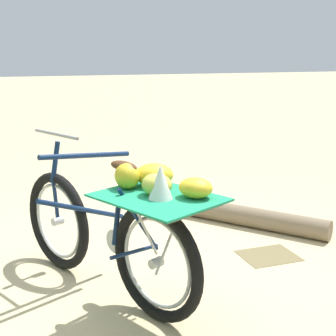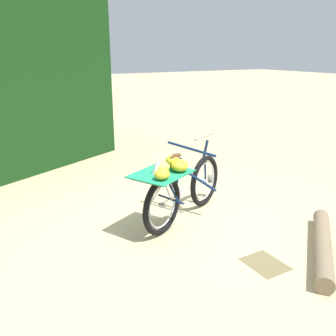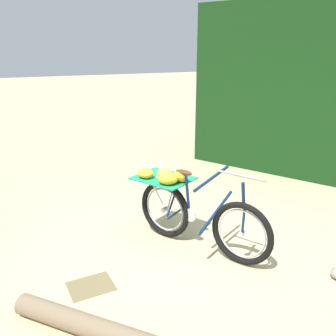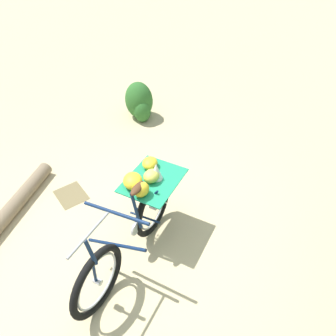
# 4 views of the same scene
# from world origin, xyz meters

# --- Properties ---
(ground_plane) EXTENTS (60.00, 60.00, 0.00)m
(ground_plane) POSITION_xyz_m (0.00, 0.00, 0.00)
(ground_plane) COLOR #C6B284
(foliage_hedge) EXTENTS (2.63, 4.14, 3.11)m
(foliage_hedge) POSITION_xyz_m (3.36, 1.40, 1.55)
(foliage_hedge) COLOR #143814
(foliage_hedge) RESTS_ON ground_plane
(bicycle) EXTENTS (1.05, 1.73, 1.03)m
(bicycle) POSITION_xyz_m (0.08, -0.04, 0.50)
(bicycle) COLOR black
(bicycle) RESTS_ON ground_plane
(fallen_log) EXTENTS (1.15, 1.35, 0.19)m
(fallen_log) POSITION_xyz_m (-1.37, -0.98, 0.09)
(fallen_log) COLOR #7F6B51
(fallen_log) RESTS_ON ground_plane
(leaf_litter_patch) EXTENTS (0.44, 0.36, 0.01)m
(leaf_litter_patch) POSITION_xyz_m (-1.22, -0.28, 0.00)
(leaf_litter_patch) COLOR olive
(leaf_litter_patch) RESTS_ON ground_plane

